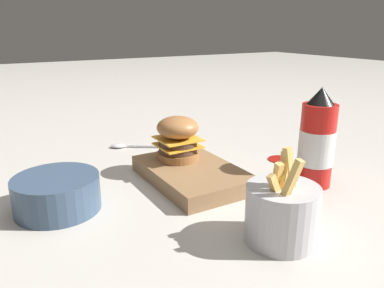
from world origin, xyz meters
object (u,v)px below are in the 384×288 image
at_px(burger, 178,138).
at_px(spoon, 129,146).
at_px(serving_board, 192,174).
at_px(side_bowl, 57,192).
at_px(ketchup_bottle, 317,143).
at_px(fries_basket, 282,212).

bearing_deg(burger, spoon, -172.56).
xyz_separation_m(serving_board, side_bowl, (-0.01, -0.27, 0.02)).
bearing_deg(spoon, ketchup_bottle, 152.30).
distance_m(ketchup_bottle, spoon, 0.49).
xyz_separation_m(ketchup_bottle, side_bowl, (-0.15, -0.48, -0.06)).
distance_m(serving_board, ketchup_bottle, 0.26).
relative_size(ketchup_bottle, fries_basket, 1.36).
bearing_deg(ketchup_bottle, fries_basket, -59.18).
xyz_separation_m(side_bowl, spoon, (-0.27, 0.24, -0.03)).
bearing_deg(spoon, burger, 130.25).
xyz_separation_m(serving_board, fries_basket, (0.27, 0.00, 0.03)).
relative_size(serving_board, side_bowl, 1.70).
xyz_separation_m(serving_board, spoon, (-0.28, -0.03, -0.01)).
relative_size(ketchup_bottle, side_bowl, 1.35).
bearing_deg(fries_basket, side_bowl, -135.58).
relative_size(burger, side_bowl, 0.64).
relative_size(ketchup_bottle, spoon, 1.36).
relative_size(serving_board, fries_basket, 1.72).
bearing_deg(fries_basket, ketchup_bottle, 120.82).
height_order(fries_basket, spoon, fries_basket).
bearing_deg(side_bowl, spoon, 138.47).
relative_size(serving_board, burger, 2.65).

